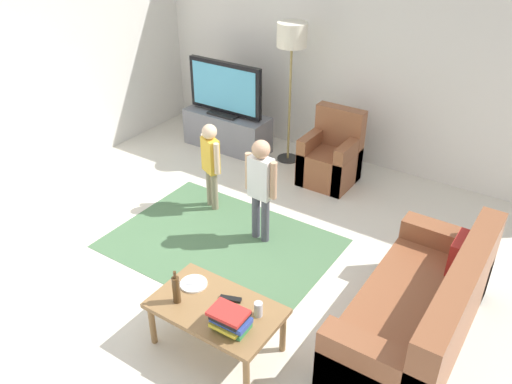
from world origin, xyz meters
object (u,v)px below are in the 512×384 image
at_px(couch, 424,315).
at_px(book_stack, 230,319).
at_px(plate, 194,284).
at_px(child_near_tv, 211,159).
at_px(child_center, 261,182).
at_px(soda_can, 258,309).
at_px(floor_lamp, 292,43).
at_px(tv, 225,89).
at_px(bottle, 176,289).
at_px(tv_stand, 227,131).
at_px(tv_remote, 231,299).
at_px(coffee_table, 216,311).
at_px(armchair, 332,158).

distance_m(couch, book_stack, 1.53).
relative_size(couch, plate, 8.18).
height_order(child_near_tv, plate, child_near_tv).
bearing_deg(child_center, soda_can, -57.42).
xyz_separation_m(floor_lamp, plate, (0.90, -3.01, -1.12)).
height_order(tv, bottle, tv).
height_order(floor_lamp, bottle, floor_lamp).
height_order(bottle, plate, bottle).
bearing_deg(bottle, floor_lamp, 105.83).
bearing_deg(bottle, tv_stand, 120.27).
height_order(tv_stand, child_center, child_center).
relative_size(child_near_tv, soda_can, 8.42).
xyz_separation_m(couch, tv_remote, (-1.27, -0.81, 0.14)).
bearing_deg(couch, tv_stand, 149.20).
bearing_deg(tv_stand, soda_can, -50.01).
relative_size(tv_stand, plate, 5.45).
xyz_separation_m(couch, book_stack, (-1.09, -1.05, 0.21)).
bearing_deg(tv, child_near_tv, -59.56).
relative_size(tv, coffee_table, 1.10).
distance_m(tv_remote, plate, 0.35).
bearing_deg(couch, floor_lamp, 139.13).
bearing_deg(child_center, child_near_tv, 164.88).
bearing_deg(soda_can, tv_remote, 175.76).
xyz_separation_m(couch, child_near_tv, (-2.62, 0.69, 0.32)).
xyz_separation_m(child_center, tv_remote, (0.57, -1.29, -0.24)).
xyz_separation_m(bottle, plate, (-0.02, 0.22, -0.11)).
xyz_separation_m(tv_stand, soda_can, (2.40, -2.86, 0.24)).
xyz_separation_m(armchair, coffee_table, (0.47, -2.92, 0.07)).
distance_m(child_near_tv, bottle, 2.02).
height_order(child_near_tv, child_center, child_center).
relative_size(couch, armchair, 2.00).
relative_size(tv_stand, soda_can, 10.00).
bearing_deg(tv_stand, child_near_tv, -59.95).
xyz_separation_m(couch, coffee_table, (-1.32, -0.93, 0.08)).
relative_size(child_center, plate, 5.07).
bearing_deg(tv, floor_lamp, 11.12).
distance_m(tv, couch, 3.98).
bearing_deg(plate, soda_can, 0.00).
xyz_separation_m(couch, floor_lamp, (-2.51, 2.17, 1.25)).
distance_m(couch, coffee_table, 1.62).
bearing_deg(tv_stand, couch, -30.80).
relative_size(armchair, child_center, 0.81).
distance_m(child_center, soda_can, 1.57).
height_order(tv_remote, soda_can, soda_can).
height_order(book_stack, plate, book_stack).
distance_m(couch, armchair, 2.67).
height_order(coffee_table, soda_can, soda_can).
xyz_separation_m(tv, plate, (1.78, -2.83, -0.42)).
distance_m(armchair, soda_can, 2.93).
relative_size(bottle, tv_remote, 1.72).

